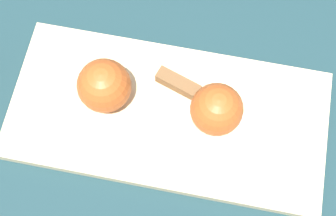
% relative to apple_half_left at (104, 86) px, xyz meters
% --- Properties ---
extents(ground_plane, '(4.00, 4.00, 0.00)m').
position_rel_apple_half_left_xyz_m(ground_plane, '(0.09, -0.02, -0.05)').
color(ground_plane, '#193338').
extents(cutting_board, '(0.44, 0.24, 0.02)m').
position_rel_apple_half_left_xyz_m(cutting_board, '(0.09, -0.02, -0.05)').
color(cutting_board, '#D1B789').
rests_on(cutting_board, ground_plane).
extents(apple_half_left, '(0.07, 0.07, 0.07)m').
position_rel_apple_half_left_xyz_m(apple_half_left, '(0.00, 0.00, 0.00)').
color(apple_half_left, '#AD4C1E').
rests_on(apple_half_left, cutting_board).
extents(apple_half_right, '(0.07, 0.07, 0.07)m').
position_rel_apple_half_left_xyz_m(apple_half_right, '(0.15, -0.01, -0.00)').
color(apple_half_right, '#AD4C1E').
rests_on(apple_half_right, cutting_board).
extents(knife, '(0.14, 0.07, 0.02)m').
position_rel_apple_half_left_xyz_m(knife, '(0.11, 0.02, -0.03)').
color(knife, silver).
rests_on(knife, cutting_board).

